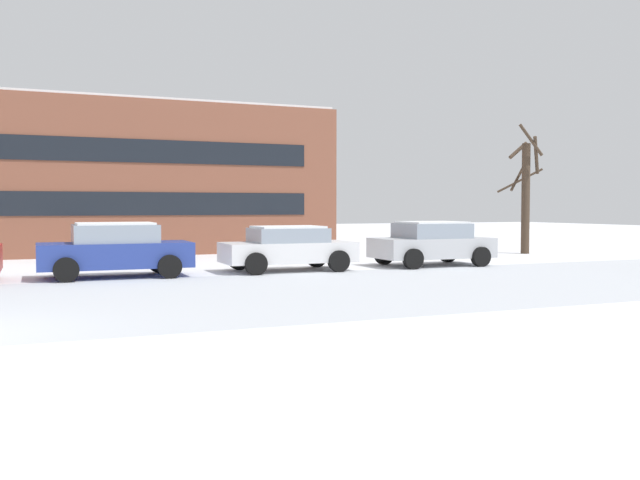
% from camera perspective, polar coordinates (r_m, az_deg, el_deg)
% --- Properties ---
extents(parked_car_blue, '(4.03, 2.03, 1.49)m').
position_cam_1_polar(parked_car_blue, '(19.75, -16.36, -0.75)').
color(parked_car_blue, '#283D93').
rests_on(parked_car_blue, ground).
extents(parked_car_white, '(3.93, 2.03, 1.35)m').
position_cam_1_polar(parked_car_white, '(20.85, -2.63, -0.63)').
color(parked_car_white, white).
rests_on(parked_car_white, ground).
extents(parked_car_silver, '(3.83, 2.20, 1.44)m').
position_cam_1_polar(parked_car_silver, '(23.02, 9.10, -0.25)').
color(parked_car_silver, silver).
rests_on(parked_car_silver, ground).
extents(tree_far_right, '(1.92, 1.94, 5.24)m').
position_cam_1_polar(tree_far_right, '(29.79, 16.45, 3.83)').
color(tree_far_right, '#423326').
rests_on(tree_far_right, ground).
extents(building_far_right, '(15.19, 9.73, 6.21)m').
position_cam_1_polar(building_far_right, '(32.80, -14.47, 4.71)').
color(building_far_right, brown).
rests_on(building_far_right, ground).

